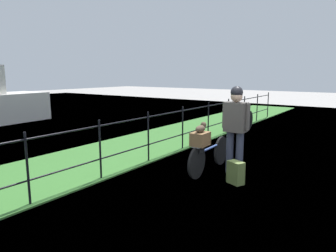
{
  "coord_description": "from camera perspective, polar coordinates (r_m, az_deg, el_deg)",
  "views": [
    {
      "loc": [
        -4.37,
        -1.7,
        1.92
      ],
      "look_at": [
        0.44,
        1.69,
        0.9
      ],
      "focal_mm": 32.73,
      "sensor_mm": 36.0,
      "label": 1
    }
  ],
  "objects": [
    {
      "name": "iron_fence",
      "position": [
        6.12,
        -7.76,
        -2.42
      ],
      "size": [
        18.04,
        0.04,
        1.1
      ],
      "color": "black",
      "rests_on": "ground"
    },
    {
      "name": "cyclist_person",
      "position": [
        5.93,
        12.49,
        0.71
      ],
      "size": [
        0.27,
        0.54,
        1.68
      ],
      "color": "#383D51",
      "rests_on": "ground"
    },
    {
      "name": "bicycle_main",
      "position": [
        6.09,
        7.69,
        -5.46
      ],
      "size": [
        1.68,
        0.17,
        0.6
      ],
      "color": "black",
      "rests_on": "ground"
    },
    {
      "name": "grass_strip",
      "position": [
        7.04,
        -14.23,
        -6.19
      ],
      "size": [
        27.0,
        2.4,
        0.03
      ],
      "primitive_type": "cube",
      "color": "#38702D",
      "rests_on": "ground"
    },
    {
      "name": "backpack_on_paving",
      "position": [
        5.54,
        12.48,
        -8.47
      ],
      "size": [
        0.27,
        0.33,
        0.4
      ],
      "primitive_type": "cube",
      "rotation": [
        0.0,
        0.0,
        4.32
      ],
      "color": "olive",
      "rests_on": "ground"
    },
    {
      "name": "ground_plane",
      "position": [
        5.06,
        13.16,
        -12.71
      ],
      "size": [
        60.0,
        60.0,
        0.0
      ],
      "primitive_type": "plane",
      "color": "#9E9993"
    },
    {
      "name": "bicycle_parked",
      "position": [
        10.4,
        13.98,
        0.79
      ],
      "size": [
        1.73,
        0.18,
        0.64
      ],
      "color": "black",
      "rests_on": "ground"
    },
    {
      "name": "terrier_dog",
      "position": [
        5.64,
        6.17,
        -0.37
      ],
      "size": [
        0.32,
        0.15,
        0.18
      ],
      "color": "#4C3D2D",
      "rests_on": "wooden_crate"
    },
    {
      "name": "wooden_crate",
      "position": [
        5.66,
        6.02,
        -2.41
      ],
      "size": [
        0.36,
        0.27,
        0.25
      ],
      "primitive_type": "cube",
      "rotation": [
        0.0,
        0.0,
        0.02
      ],
      "color": "brown",
      "rests_on": "bicycle_main"
    }
  ]
}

